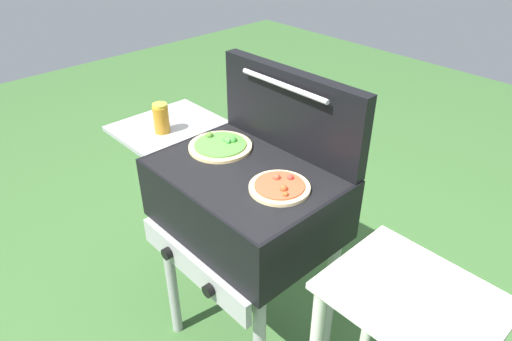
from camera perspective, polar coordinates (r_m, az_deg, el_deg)
name	(u,v)px	position (r m, az deg, el deg)	size (l,w,h in m)	color
ground_plane	(248,341)	(2.19, -0.95, -20.33)	(8.00, 8.00, 0.00)	#38602D
grill	(243,203)	(1.66, -1.62, -3.99)	(0.96, 0.53, 0.90)	black
grill_lid_open	(291,111)	(1.63, 4.34, 7.34)	(0.63, 0.09, 0.30)	black
pizza_veggie	(221,145)	(1.71, -4.40, 3.12)	(0.23, 0.23, 0.04)	#E0C17F
pizza_pepperoni	(280,187)	(1.47, 2.93, -2.04)	(0.20, 0.20, 0.03)	beige
sauce_jar	(161,118)	(1.83, -11.66, 6.35)	(0.06, 0.06, 0.12)	#B77A1E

